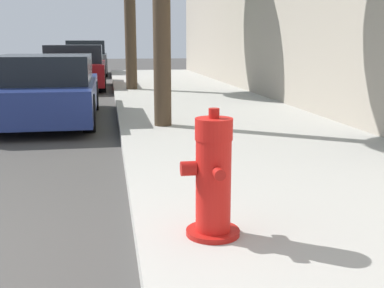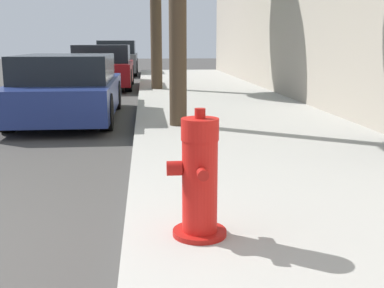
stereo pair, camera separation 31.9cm
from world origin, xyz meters
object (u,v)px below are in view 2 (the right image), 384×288
at_px(fire_hydrant, 199,180).
at_px(parked_car_near, 68,88).
at_px(parked_car_mid, 103,67).
at_px(parked_car_far, 118,58).

distance_m(fire_hydrant, parked_car_near, 6.30).
distance_m(fire_hydrant, parked_car_mid, 12.36).
distance_m(fire_hydrant, parked_car_far, 18.64).
bearing_deg(parked_car_far, parked_car_mid, -90.87).
height_order(fire_hydrant, parked_car_far, parked_car_far).
height_order(fire_hydrant, parked_car_mid, parked_car_mid).
relative_size(parked_car_near, parked_car_mid, 1.07).
xyz_separation_m(fire_hydrant, parked_car_far, (-1.53, 18.58, 0.18)).
relative_size(parked_car_near, parked_car_far, 1.01).
bearing_deg(parked_car_mid, fire_hydrant, -82.46).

